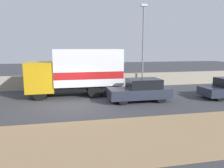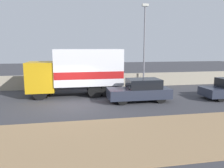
% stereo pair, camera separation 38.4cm
% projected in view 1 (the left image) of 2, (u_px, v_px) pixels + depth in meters
% --- Properties ---
extents(ground_plane, '(80.00, 80.00, 0.00)m').
position_uv_depth(ground_plane, '(74.00, 106.00, 13.89)').
color(ground_plane, '#38383D').
extents(dirt_shoulder_foreground, '(60.00, 4.75, 0.04)m').
position_uv_depth(dirt_shoulder_foreground, '(79.00, 142.00, 8.54)').
color(dirt_shoulder_foreground, '#937551').
rests_on(dirt_shoulder_foreground, ground_plane).
extents(stone_wall_backdrop, '(60.00, 0.35, 1.25)m').
position_uv_depth(stone_wall_backdrop, '(71.00, 82.00, 19.62)').
color(stone_wall_backdrop, '#A39984').
rests_on(stone_wall_backdrop, ground_plane).
extents(street_lamp, '(0.56, 0.28, 7.45)m').
position_uv_depth(street_lamp, '(143.00, 41.00, 19.73)').
color(street_lamp, slate).
rests_on(street_lamp, ground_plane).
extents(box_truck, '(6.99, 2.56, 3.54)m').
position_uv_depth(box_truck, '(79.00, 71.00, 16.55)').
color(box_truck, gold).
rests_on(box_truck, ground_plane).
extents(car_hatchback, '(4.22, 1.73, 1.55)m').
position_uv_depth(car_hatchback, '(140.00, 90.00, 14.94)').
color(car_hatchback, '#282D3D').
rests_on(car_hatchback, ground_plane).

